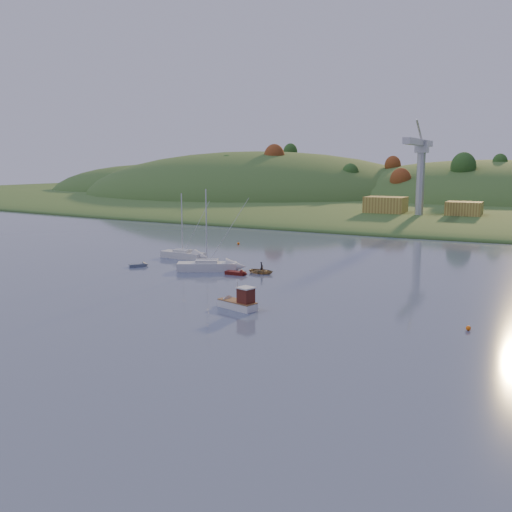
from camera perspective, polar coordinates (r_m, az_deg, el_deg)
The scene contains 21 objects.
ground at distance 53.45m, azimuth -15.04°, elevation -9.15°, with size 500.00×500.00×0.00m, color #3D4665.
far_shore at distance 269.65m, azimuth 20.44°, elevation 5.17°, with size 620.00×220.00×1.50m, color #2E5221.
shore_slope at distance 205.54m, azimuth 18.02°, elevation 4.19°, with size 640.00×150.00×7.00m, color #2E5221.
hill_left_far at distance 318.93m, azimuth -9.93°, elevation 6.16°, with size 120.00×100.00×32.00m, color #2E5221.
hill_left at distance 268.31m, azimuth 0.04°, elevation 5.73°, with size 170.00×140.00×44.00m, color #2E5221.
hill_center at distance 248.67m, azimuth 22.11°, elevation 4.77°, with size 140.00×120.00×36.00m, color #2E5221.
hillside_trees at distance 225.21m, azimuth 18.91°, elevation 4.55°, with size 280.00×50.00×32.00m, color #244C1B, non-canonical shape.
wharf at distance 162.39m, azimuth 17.12°, elevation 3.42°, with size 42.00×16.00×2.40m, color slate.
shed_west at distance 165.95m, azimuth 12.83°, elevation 4.97°, with size 11.00×8.00×4.80m, color olive.
shed_east at distance 162.81m, azimuth 20.08°, elevation 4.42°, with size 9.00×7.00×4.00m, color olive.
dock_crane at distance 158.71m, azimuth 16.08°, elevation 9.13°, with size 3.20×28.00×20.30m.
fishing_boat at distance 66.06m, azimuth -2.10°, elevation -4.56°, with size 6.00×3.27×3.66m.
sailboat_near at distance 89.29m, azimuth -4.93°, elevation -0.95°, with size 9.36×6.73×12.69m.
sailboat_far at distance 101.29m, azimuth -7.35°, elevation 0.19°, with size 8.34×2.91×11.41m.
canoe at distance 86.66m, azimuth 0.57°, elevation -1.50°, with size 2.77×3.88×0.80m, color #967D53.
paddler at distance 86.59m, azimuth 0.57°, elevation -1.26°, with size 0.56×0.37×1.53m, color black.
red_tender at distance 85.53m, azimuth -1.66°, elevation -1.74°, with size 3.64×1.35×1.23m.
grey_dinghy at distance 94.42m, azimuth -11.40°, elevation -0.89°, with size 2.90×3.13×1.17m.
buoy_0 at distance 61.38m, azimuth 20.47°, elevation -6.77°, with size 0.50×0.50×0.50m, color #FF660D.
buoy_1 at distance 108.84m, azimuth -8.71°, elevation 0.53°, with size 0.50×0.50×0.50m, color #FF660D.
buoy_2 at distance 117.54m, azimuth -1.78°, elevation 1.28°, with size 0.50×0.50×0.50m, color #FF660D.
Camera 1 is at (34.96, -36.86, 16.60)m, focal length 40.00 mm.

